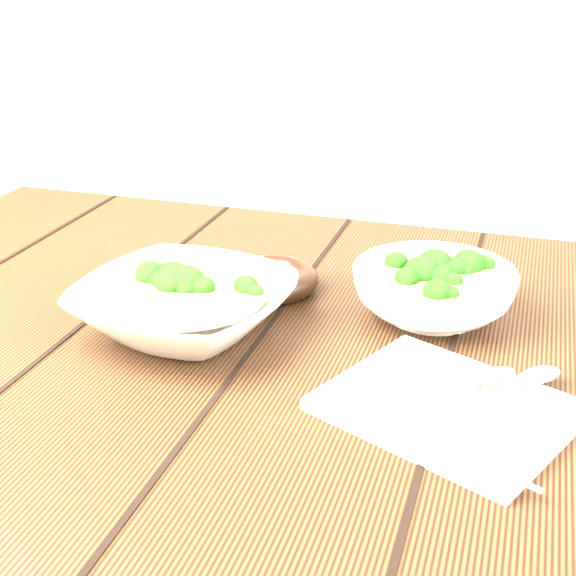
{
  "coord_description": "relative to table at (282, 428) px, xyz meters",
  "views": [
    {
      "loc": [
        0.24,
        -0.74,
        1.15
      ],
      "look_at": [
        0.0,
        0.02,
        0.8
      ],
      "focal_mm": 50.0,
      "sensor_mm": 36.0,
      "label": 1
    }
  ],
  "objects": [
    {
      "name": "spoon_left",
      "position": [
        0.21,
        -0.07,
        0.13
      ],
      "size": [
        0.12,
        0.14,
        0.01
      ],
      "color": "#9E988C",
      "rests_on": "napkin"
    },
    {
      "name": "soup_bowl_front",
      "position": [
        -0.1,
        -0.02,
        0.15
      ],
      "size": [
        0.26,
        0.26,
        0.07
      ],
      "color": "silver",
      "rests_on": "table"
    },
    {
      "name": "soup_bowl_back",
      "position": [
        0.15,
        0.1,
        0.15
      ],
      "size": [
        0.22,
        0.22,
        0.07
      ],
      "color": "silver",
      "rests_on": "table"
    },
    {
      "name": "spoon_right",
      "position": [
        0.25,
        -0.06,
        0.13
      ],
      "size": [
        0.13,
        0.14,
        0.01
      ],
      "color": "#9E988C",
      "rests_on": "napkin"
    },
    {
      "name": "trivet",
      "position": [
        -0.05,
        0.11,
        0.13
      ],
      "size": [
        0.12,
        0.12,
        0.03
      ],
      "primitive_type": "torus",
      "rotation": [
        0.0,
        0.0,
        -0.02
      ],
      "color": "black",
      "rests_on": "table"
    },
    {
      "name": "napkin",
      "position": [
        0.19,
        -0.1,
        0.13
      ],
      "size": [
        0.26,
        0.24,
        0.01
      ],
      "primitive_type": "cube",
      "rotation": [
        0.0,
        0.0,
        -0.42
      ],
      "color": "beige",
      "rests_on": "table"
    },
    {
      "name": "table",
      "position": [
        0.0,
        0.0,
        0.0
      ],
      "size": [
        1.2,
        0.8,
        0.75
      ],
      "color": "#32200E",
      "rests_on": "ground"
    }
  ]
}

